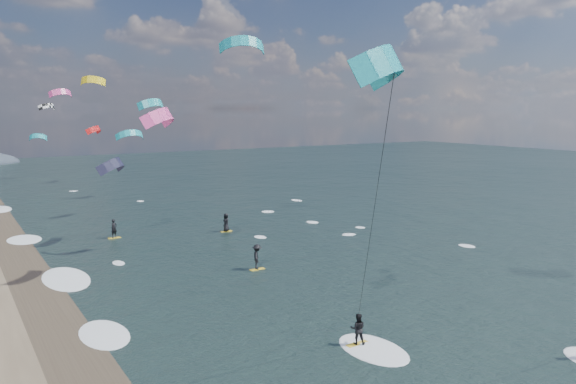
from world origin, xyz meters
TOP-DOWN VIEW (x-y plane):
  - wet_sand_strip at (-12.00, 10.00)m, footprint 3.00×240.00m
  - kitesurfer_near_b at (-2.28, 2.99)m, footprint 6.86×9.01m
  - far_kitesurfers at (2.10, 27.23)m, footprint 10.71×16.31m
  - bg_kite_field at (0.21, 53.90)m, footprint 11.58×71.97m
  - shoreline_surf at (-10.80, 14.75)m, footprint 2.40×79.40m

SIDE VIEW (x-z plane):
  - shoreline_surf at x=-10.80m, z-range -0.06..0.06m
  - wet_sand_strip at x=-12.00m, z-range 0.00..0.01m
  - far_kitesurfers at x=2.10m, z-range -0.02..1.82m
  - kitesurfer_near_b at x=-2.28m, z-range 1.80..15.86m
  - bg_kite_field at x=0.21m, z-range 5.61..16.32m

